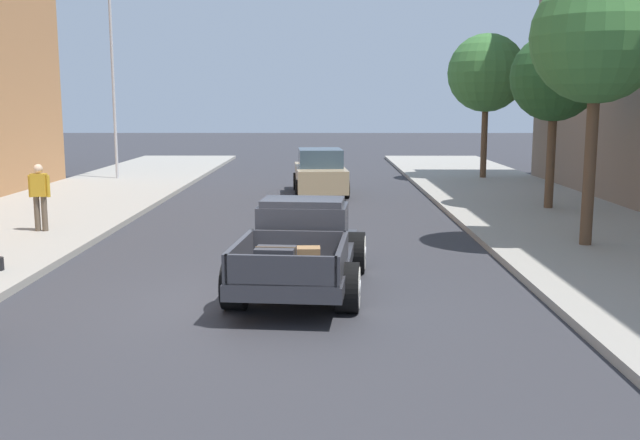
% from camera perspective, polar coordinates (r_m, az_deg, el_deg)
% --- Properties ---
extents(ground_plane, '(140.00, 140.00, 0.00)m').
position_cam_1_polar(ground_plane, '(12.00, -3.82, -6.55)').
color(ground_plane, '#333338').
extents(hotrod_truck_gunmetal, '(2.46, 5.04, 1.58)m').
position_cam_1_polar(hotrod_truck_gunmetal, '(12.91, -1.38, -1.97)').
color(hotrod_truck_gunmetal, '#333338').
rests_on(hotrod_truck_gunmetal, ground).
extents(car_background_tan, '(2.08, 4.40, 1.65)m').
position_cam_1_polar(car_background_tan, '(26.12, -0.00, 3.73)').
color(car_background_tan, tan).
rests_on(car_background_tan, ground).
extents(pedestrian_sidewalk_left, '(0.53, 0.22, 1.65)m').
position_cam_1_polar(pedestrian_sidewalk_left, '(18.91, -21.30, 1.98)').
color(pedestrian_sidewalk_left, brown).
rests_on(pedestrian_sidewalk_left, sidewalk_left).
extents(flagpole, '(1.74, 0.16, 9.16)m').
position_cam_1_polar(flagpole, '(31.54, -15.77, 13.43)').
color(flagpole, '#B2B2B7').
rests_on(flagpole, sidewalk_left).
extents(street_tree_nearest, '(2.83, 2.83, 5.92)m').
position_cam_1_polar(street_tree_nearest, '(16.89, 21.10, 13.27)').
color(street_tree_nearest, brown).
rests_on(street_tree_nearest, sidewalk_right).
extents(street_tree_second, '(2.59, 2.59, 5.17)m').
position_cam_1_polar(street_tree_second, '(22.60, 18.08, 10.64)').
color(street_tree_second, brown).
rests_on(street_tree_second, sidewalk_right).
extents(street_tree_third, '(3.24, 3.24, 5.99)m').
position_cam_1_polar(street_tree_third, '(31.39, 13.04, 11.24)').
color(street_tree_third, brown).
rests_on(street_tree_third, sidewalk_right).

